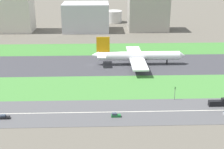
# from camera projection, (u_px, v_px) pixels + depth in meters

# --- Properties ---
(ground_plane) EXTENTS (800.00, 800.00, 0.00)m
(ground_plane) POSITION_uv_depth(u_px,v_px,m) (91.00, 65.00, 220.62)
(ground_plane) COLOR #5B564C
(runway) EXTENTS (280.00, 46.00, 0.10)m
(runway) POSITION_uv_depth(u_px,v_px,m) (91.00, 65.00, 220.61)
(runway) COLOR #38383D
(runway) RESTS_ON ground_plane
(grass_median_north) EXTENTS (280.00, 36.00, 0.10)m
(grass_median_north) POSITION_uv_depth(u_px,v_px,m) (92.00, 49.00, 259.12)
(grass_median_north) COLOR #3D7A33
(grass_median_north) RESTS_ON ground_plane
(grass_median_south) EXTENTS (280.00, 36.00, 0.10)m
(grass_median_south) POSITION_uv_depth(u_px,v_px,m) (89.00, 87.00, 182.10)
(grass_median_south) COLOR #427F38
(grass_median_south) RESTS_ON ground_plane
(highway) EXTENTS (280.00, 28.00, 0.10)m
(highway) POSITION_uv_depth(u_px,v_px,m) (87.00, 112.00, 152.04)
(highway) COLOR #4C4C4F
(highway) RESTS_ON ground_plane
(highway_centerline) EXTENTS (266.00, 0.50, 0.01)m
(highway_centerline) POSITION_uv_depth(u_px,v_px,m) (87.00, 112.00, 152.02)
(highway_centerline) COLOR silver
(highway_centerline) RESTS_ON highway
(airliner) EXTENTS (65.00, 56.00, 19.70)m
(airliner) POSITION_uv_depth(u_px,v_px,m) (137.00, 56.00, 219.56)
(airliner) COLOR white
(airliner) RESTS_ON runway
(car_2) EXTENTS (4.40, 1.80, 2.00)m
(car_2) POSITION_uv_depth(u_px,v_px,m) (116.00, 115.00, 147.50)
(car_2) COLOR #19662D
(car_2) RESTS_ON highway
(car_3) EXTENTS (4.40, 1.80, 2.00)m
(car_3) POSITION_uv_depth(u_px,v_px,m) (4.00, 117.00, 145.79)
(car_3) COLOR black
(car_3) RESTS_ON highway
(truck_0) EXTENTS (8.40, 2.50, 4.00)m
(truck_0) POSITION_uv_depth(u_px,v_px,m) (218.00, 103.00, 158.36)
(truck_0) COLOR black
(truck_0) RESTS_ON highway
(traffic_light) EXTENTS (0.36, 0.50, 7.20)m
(traffic_light) POSITION_uv_depth(u_px,v_px,m) (175.00, 92.00, 164.31)
(traffic_light) COLOR #4C4C51
(traffic_light) RESTS_ON highway
(terminal_building) EXTENTS (57.12, 28.23, 52.08)m
(terminal_building) POSITION_uv_depth(u_px,v_px,m) (3.00, 5.00, 315.80)
(terminal_building) COLOR beige
(terminal_building) RESTS_ON ground_plane
(hangar_building) EXTENTS (45.89, 35.57, 28.01)m
(hangar_building) POSITION_uv_depth(u_px,v_px,m) (86.00, 17.00, 322.66)
(hangar_building) COLOR #B2B2B7
(hangar_building) RESTS_ON ground_plane
(office_tower) EXTENTS (40.23, 27.74, 40.18)m
(office_tower) POSITION_uv_depth(u_px,v_px,m) (148.00, 11.00, 322.70)
(office_tower) COLOR #9E998E
(office_tower) RESTS_ON ground_plane
(fuel_tank_west) EXTENTS (19.00, 19.00, 16.16)m
(fuel_tank_west) POSITION_uv_depth(u_px,v_px,m) (87.00, 15.00, 366.93)
(fuel_tank_west) COLOR silver
(fuel_tank_west) RESTS_ON ground_plane
(fuel_tank_centre) EXTENTS (19.34, 19.34, 13.22)m
(fuel_tank_centre) POSITION_uv_depth(u_px,v_px,m) (113.00, 17.00, 368.45)
(fuel_tank_centre) COLOR silver
(fuel_tank_centre) RESTS_ON ground_plane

